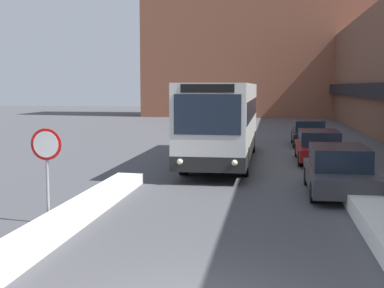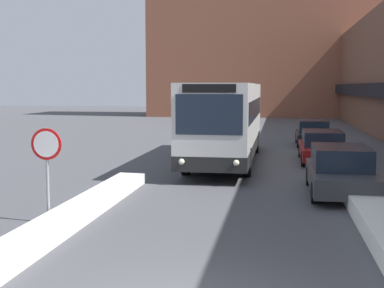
{
  "view_description": "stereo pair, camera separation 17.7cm",
  "coord_description": "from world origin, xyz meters",
  "px_view_note": "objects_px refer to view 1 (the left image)",
  "views": [
    {
      "loc": [
        1.13,
        -7.22,
        3.27
      ],
      "look_at": [
        -0.82,
        5.86,
        1.85
      ],
      "focal_mm": 50.0,
      "sensor_mm": 36.0,
      "label": 1
    },
    {
      "loc": [
        1.31,
        -7.19,
        3.27
      ],
      "look_at": [
        -0.82,
        5.86,
        1.85
      ],
      "focal_mm": 50.0,
      "sensor_mm": 36.0,
      "label": 2
    }
  ],
  "objects_px": {
    "city_bus": "(223,120)",
    "parked_car_back": "(309,133)",
    "parked_car_middle": "(319,146)",
    "stop_sign": "(46,155)",
    "parked_car_front": "(339,170)"
  },
  "relations": [
    {
      "from": "city_bus",
      "to": "parked_car_back",
      "type": "relative_size",
      "value": 2.64
    },
    {
      "from": "city_bus",
      "to": "parked_car_middle",
      "type": "height_order",
      "value": "city_bus"
    },
    {
      "from": "city_bus",
      "to": "parked_car_back",
      "type": "distance_m",
      "value": 8.42
    },
    {
      "from": "parked_car_middle",
      "to": "stop_sign",
      "type": "relative_size",
      "value": 2.1
    },
    {
      "from": "parked_car_front",
      "to": "stop_sign",
      "type": "bearing_deg",
      "value": -147.37
    },
    {
      "from": "city_bus",
      "to": "stop_sign",
      "type": "relative_size",
      "value": 5.1
    },
    {
      "from": "city_bus",
      "to": "stop_sign",
      "type": "height_order",
      "value": "city_bus"
    },
    {
      "from": "parked_car_middle",
      "to": "parked_car_back",
      "type": "height_order",
      "value": "parked_car_back"
    },
    {
      "from": "parked_car_front",
      "to": "stop_sign",
      "type": "height_order",
      "value": "stop_sign"
    },
    {
      "from": "city_bus",
      "to": "parked_car_middle",
      "type": "relative_size",
      "value": 2.43
    },
    {
      "from": "parked_car_front",
      "to": "parked_car_back",
      "type": "height_order",
      "value": "parked_car_front"
    },
    {
      "from": "parked_car_front",
      "to": "parked_car_back",
      "type": "relative_size",
      "value": 1.02
    },
    {
      "from": "parked_car_back",
      "to": "parked_car_middle",
      "type": "bearing_deg",
      "value": -90.0
    },
    {
      "from": "city_bus",
      "to": "stop_sign",
      "type": "bearing_deg",
      "value": -106.09
    },
    {
      "from": "city_bus",
      "to": "stop_sign",
      "type": "xyz_separation_m",
      "value": [
        -3.2,
        -11.1,
        -0.17
      ]
    }
  ]
}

